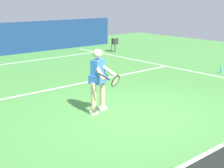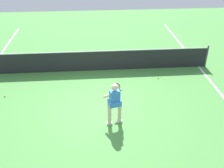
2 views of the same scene
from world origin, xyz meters
TOP-DOWN VIEW (x-y plane):
  - ground_plane at (0.00, 0.00)m, footprint 27.45×27.45m
  - court_net at (0.00, 3.11)m, footprint 10.61×0.08m
  - tennis_player at (0.53, -0.84)m, footprint 0.66×1.07m
  - tennis_ball_near at (-3.66, 1.12)m, footprint 0.07×0.07m
  - tennis_ball_mid at (2.75, 2.12)m, footprint 0.07×0.07m

SIDE VIEW (x-z plane):
  - ground_plane at x=0.00m, z-range 0.00..0.00m
  - tennis_ball_near at x=-3.66m, z-range 0.00..0.07m
  - tennis_ball_mid at x=2.75m, z-range 0.00..0.07m
  - court_net at x=0.00m, z-range -0.03..1.03m
  - tennis_player at x=0.53m, z-range 0.07..1.62m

